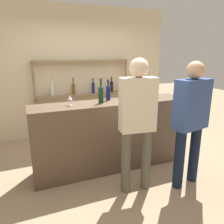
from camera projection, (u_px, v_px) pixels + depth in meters
ground_plane at (112, 166)px, 3.64m from camera, size 16.00×16.00×0.00m
bar_counter at (112, 135)px, 3.49m from camera, size 2.47×0.52×1.09m
back_wall at (81, 72)px, 4.92m from camera, size 4.07×0.12×2.80m
back_shelf at (83, 85)px, 4.84m from camera, size 2.12×0.18×1.67m
counter_bottle_0 at (108, 92)px, 3.44m from camera, size 0.07×0.07×0.33m
counter_bottle_1 at (137, 90)px, 3.62m from camera, size 0.09×0.09×0.32m
counter_bottle_2 at (101, 94)px, 3.23m from camera, size 0.08×0.08×0.37m
wine_glass at (70, 98)px, 3.09m from camera, size 0.07×0.07×0.15m
ice_bucket at (128, 92)px, 3.46m from camera, size 0.18×0.18×0.24m
customer_center at (138, 117)px, 2.75m from camera, size 0.47×0.26×1.77m
customer_right at (191, 117)px, 2.90m from camera, size 0.53×0.31×1.72m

